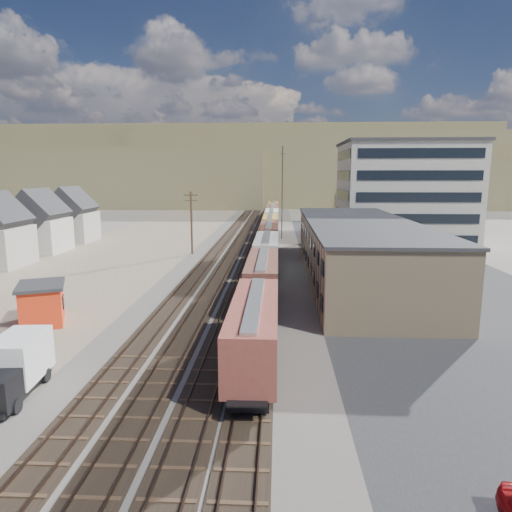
{
  "coord_description": "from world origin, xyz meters",
  "views": [
    {
      "loc": [
        5.29,
        -29.65,
        12.74
      ],
      "look_at": [
        2.65,
        24.23,
        3.0
      ],
      "focal_mm": 32.0,
      "sensor_mm": 36.0,
      "label": 1
    }
  ],
  "objects_px": {
    "utility_pole_north": "(191,221)",
    "parked_car_blue": "(416,251)",
    "maintenance_shed": "(42,303)",
    "box_truck": "(14,368)",
    "freight_train": "(270,230)"
  },
  "relations": [
    {
      "from": "freight_train",
      "to": "box_truck",
      "type": "height_order",
      "value": "freight_train"
    },
    {
      "from": "utility_pole_north",
      "to": "box_truck",
      "type": "relative_size",
      "value": 1.56
    },
    {
      "from": "parked_car_blue",
      "to": "freight_train",
      "type": "bearing_deg",
      "value": 101.91
    },
    {
      "from": "parked_car_blue",
      "to": "maintenance_shed",
      "type": "bearing_deg",
      "value": 163.7
    },
    {
      "from": "utility_pole_north",
      "to": "parked_car_blue",
      "type": "bearing_deg",
      "value": 0.94
    },
    {
      "from": "parked_car_blue",
      "to": "utility_pole_north",
      "type": "bearing_deg",
      "value": 124.53
    },
    {
      "from": "maintenance_shed",
      "to": "parked_car_blue",
      "type": "xyz_separation_m",
      "value": [
        42.01,
        35.38,
        -1.04
      ]
    },
    {
      "from": "parked_car_blue",
      "to": "box_truck",
      "type": "bearing_deg",
      "value": 176.04
    },
    {
      "from": "freight_train",
      "to": "maintenance_shed",
      "type": "relative_size",
      "value": 20.42
    },
    {
      "from": "box_truck",
      "to": "parked_car_blue",
      "type": "relative_size",
      "value": 1.17
    },
    {
      "from": "box_truck",
      "to": "parked_car_blue",
      "type": "distance_m",
      "value": 60.71
    },
    {
      "from": "box_truck",
      "to": "parked_car_blue",
      "type": "xyz_separation_m",
      "value": [
        37.0,
        48.12,
        -0.93
      ]
    },
    {
      "from": "maintenance_shed",
      "to": "parked_car_blue",
      "type": "height_order",
      "value": "maintenance_shed"
    },
    {
      "from": "maintenance_shed",
      "to": "freight_train",
      "type": "bearing_deg",
      "value": 67.23
    },
    {
      "from": "freight_train",
      "to": "parked_car_blue",
      "type": "height_order",
      "value": "freight_train"
    }
  ]
}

